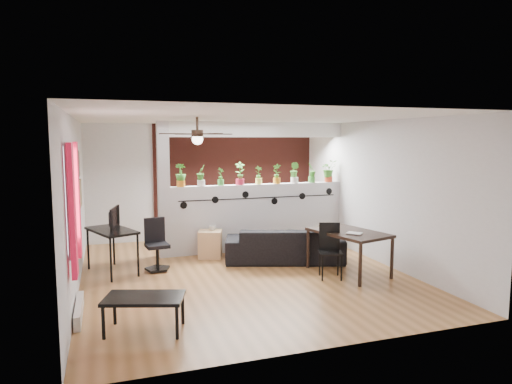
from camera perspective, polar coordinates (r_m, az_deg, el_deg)
name	(u,v)px	position (r m, az deg, el deg)	size (l,w,h in m)	color
room_shell	(242,197)	(7.61, -1.74, -0.63)	(6.30, 7.10, 2.90)	brown
partition_wall	(259,217)	(9.36, 0.33, -3.13)	(3.60, 0.18, 1.35)	#BCBCC1
ceiling_header	(259,130)	(9.22, 0.33, 7.80)	(3.60, 0.18, 0.30)	silver
pier_column	(164,190)	(8.85, -11.47, 0.26)	(0.22, 0.20, 2.60)	#BCBCC1
brick_panel	(238,180)	(10.67, -2.21, 1.45)	(3.90, 0.05, 2.60)	#A63D30
vine_decal	(260,198)	(9.21, 0.52, -0.74)	(3.31, 0.01, 0.30)	black
window_assembly	(72,200)	(6.09, -21.96, -0.95)	(0.09, 1.30, 1.55)	white
baseboard_heater	(79,310)	(6.42, -21.25, -13.60)	(0.08, 1.00, 0.18)	beige
corkboard	(80,193)	(8.24, -21.16, -0.17)	(0.03, 0.60, 0.45)	olive
framed_art	(78,164)	(8.15, -21.34, 3.28)	(0.03, 0.34, 0.44)	#8C7259
ceiling_fan	(197,136)	(7.06, -7.34, 7.01)	(1.19, 1.19, 0.43)	black
potted_plant_0	(181,174)	(8.87, -9.39, 2.18)	(0.27, 0.24, 0.45)	orange
potted_plant_1	(201,175)	(8.94, -6.89, 2.16)	(0.27, 0.27, 0.42)	silver
potted_plant_2	(221,176)	(9.03, -4.43, 2.04)	(0.21, 0.22, 0.36)	#368C32
potted_plant_3	(240,173)	(9.13, -2.02, 2.43)	(0.27, 0.23, 0.46)	#BC1E3A
potted_plant_4	(259,174)	(9.25, 0.33, 2.23)	(0.24, 0.24, 0.38)	#E3DE50
potted_plant_5	(277,173)	(9.38, 2.62, 2.40)	(0.22, 0.18, 0.42)	orange
potted_plant_6	(295,172)	(9.53, 4.84, 2.52)	(0.27, 0.29, 0.44)	silver
potted_plant_7	(312,172)	(9.69, 6.98, 2.48)	(0.26, 0.24, 0.41)	#378630
potted_plant_8	(329,170)	(9.87, 9.06, 2.68)	(0.26, 0.21, 0.47)	#B53B1C
sofa	(285,245)	(8.55, 3.59, -6.63)	(2.06, 0.81, 0.60)	black
cube_shelf	(210,244)	(8.83, -5.74, -6.50)	(0.43, 0.38, 0.52)	tan
cup	(213,228)	(8.77, -5.45, -4.48)	(0.13, 0.13, 0.10)	gray
computer_desk	(112,234)	(8.08, -17.59, -4.97)	(0.90, 1.17, 0.75)	black
monitor	(111,222)	(8.20, -17.65, -3.60)	(0.06, 0.35, 0.20)	black
office_chair	(157,248)	(8.12, -12.33, -6.83)	(0.46, 0.46, 0.89)	black
dining_table	(349,236)	(7.86, 11.50, -5.37)	(1.12, 1.49, 0.72)	black
book	(353,234)	(7.53, 12.00, -5.20)	(0.18, 0.24, 0.02)	gray
folding_chair	(330,245)	(7.62, 9.23, -6.60)	(0.46, 0.46, 0.89)	black
coffee_table	(144,300)	(5.65, -13.81, -13.00)	(1.02, 0.76, 0.43)	black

